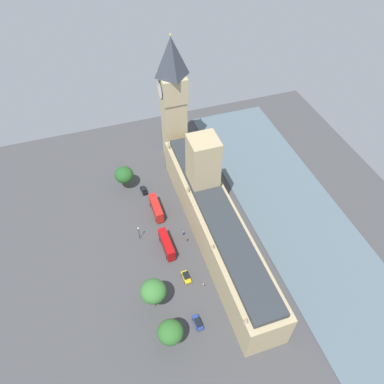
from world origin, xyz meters
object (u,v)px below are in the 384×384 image
Objects in this scene: car_yellow_cab_leading at (186,277)px; street_lamp_slot_12 at (139,231)px; plane_tree_kerbside at (170,332)px; plane_tree_slot_10 at (124,175)px; clock_tower at (173,101)px; double_decker_bus_corner at (156,208)px; parliament_building at (214,218)px; car_blue_near_tower at (198,323)px; car_black_opposite_hall at (144,190)px; pedestrian_under_trees at (187,240)px; pedestrian_midblock at (203,285)px; street_lamp_slot_11 at (155,287)px; double_decker_bus_by_river_gate at (167,244)px; pedestrian_far_end at (183,233)px; plane_tree_trailing at (153,291)px.

street_lamp_slot_12 is at bearing -65.81° from car_yellow_cab_leading.
plane_tree_kerbside is 60.87m from plane_tree_slot_10.
double_decker_bus_corner is (15.12, 27.70, -23.13)m from clock_tower.
car_blue_near_tower is at bearing 61.52° from parliament_building.
car_black_opposite_hall reaches higher than pedestrian_under_trees.
clock_tower is 78.73m from plane_tree_kerbside.
street_lamp_slot_11 is (14.06, -1.55, 4.02)m from pedestrian_midblock.
pedestrian_under_trees is (8.60, 42.52, -25.07)m from clock_tower.
double_decker_bus_by_river_gate is (15.81, 43.55, -23.13)m from clock_tower.
pedestrian_midblock is 14.70m from street_lamp_slot_11.
parliament_building reaches higher than car_blue_near_tower.
double_decker_bus_by_river_gate is at bearing -114.72° from pedestrian_midblock.
clock_tower is 4.71× the size of double_decker_bus_by_river_gate.
plane_tree_trailing reaches higher than pedestrian_far_end.
parliament_building is 22.51m from double_decker_bus_corner.
pedestrian_midblock is at bearing 173.70° from street_lamp_slot_11.
pedestrian_far_end is (-4.22, -15.98, -0.15)m from car_yellow_cab_leading.
street_lamp_slot_11 is at bearing 89.48° from plane_tree_slot_10.
double_decker_bus_corner is at bearing 94.46° from car_black_opposite_hall.
clock_tower is at bearing -122.33° from street_lamp_slot_12.
pedestrian_midblock is 16.78m from plane_tree_trailing.
plane_tree_trailing is at bearing 68.42° from clock_tower.
street_lamp_slot_11 is (6.20, 42.13, 3.89)m from car_black_opposite_hall.
pedestrian_under_trees is 0.91× the size of pedestrian_midblock.
clock_tower reaches higher than car_yellow_cab_leading.
pedestrian_far_end is at bearing -5.35° from pedestrian_under_trees.
pedestrian_midblock is at bearing 105.88° from plane_tree_slot_10.
plane_tree_kerbside reaches higher than plane_tree_slot_10.
parliament_building is at bearing 127.10° from plane_tree_slot_10.
clock_tower is 11.60× the size of car_black_opposite_hall.
pedestrian_far_end reaches higher than pedestrian_under_trees.
pedestrian_midblock is 0.24× the size of street_lamp_slot_11.
double_decker_bus_by_river_gate is 6.93× the size of pedestrian_under_trees.
car_blue_near_tower is 15.17m from plane_tree_trailing.
double_decker_bus_by_river_gate is at bearing 2.70° from parliament_building.
plane_tree_trailing reaches higher than plane_tree_slot_10.
pedestrian_midblock is at bearing -136.56° from plane_tree_kerbside.
plane_tree_trailing is 1.61× the size of street_lamp_slot_11.
plane_tree_trailing is (7.19, 44.94, 7.20)m from car_black_opposite_hall.
pedestrian_midblock is 0.18× the size of plane_tree_kerbside.
car_yellow_cab_leading is 2.68× the size of pedestrian_far_end.
car_black_opposite_hall is (17.50, -26.53, -7.71)m from parliament_building.
street_lamp_slot_11 is 21.71m from street_lamp_slot_12.
double_decker_bus_by_river_gate is at bearing -115.46° from plane_tree_trailing.
street_lamp_slot_12 reaches higher than pedestrian_midblock.
car_blue_near_tower is at bearing -89.89° from double_decker_bus_corner.
parliament_building is at bearing -166.15° from pedestrian_midblock.
car_yellow_cab_leading is at bearing 43.31° from parliament_building.
pedestrian_under_trees is at bearing 78.57° from clock_tower.
street_lamp_slot_12 is at bearing -132.77° from double_decker_bus_corner.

